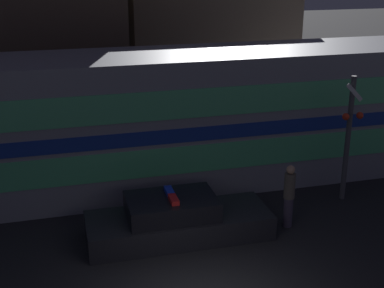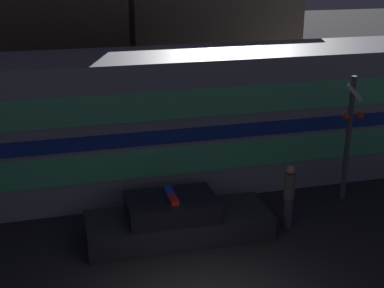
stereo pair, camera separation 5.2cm
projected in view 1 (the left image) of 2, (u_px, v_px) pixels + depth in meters
name	position (u px, v px, depth m)	size (l,w,h in m)	color
train	(203.00, 118.00, 17.38)	(22.20, 3.22, 4.30)	gray
police_car	(177.00, 221.00, 14.20)	(4.90, 1.81, 1.29)	black
pedestrian	(289.00, 195.00, 14.61)	(0.30, 0.30, 1.81)	#3F384C
crossing_signal_near	(349.00, 135.00, 15.90)	(0.67, 0.33, 3.87)	#4C4C51
building_left	(21.00, 17.00, 21.31)	(7.81, 5.52, 9.65)	brown
building_center	(207.00, 31.00, 25.44)	(7.69, 4.68, 7.52)	brown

